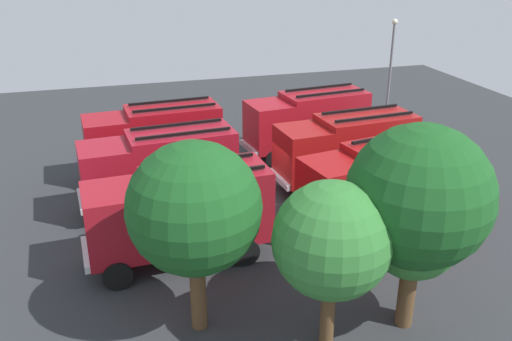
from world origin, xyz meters
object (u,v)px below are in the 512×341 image
Objects in this scene: tree_0 at (413,233)px; fire_truck_0 at (307,120)px; fire_truck_2 at (346,147)px; lamppost at (390,68)px; tree_1 at (419,197)px; tree_3 at (194,209)px; firefighter_2 at (261,127)px; traffic_cone_0 at (277,137)px; fire_truck_1 at (154,137)px; tree_2 at (332,241)px; fire_truck_5 at (180,211)px; fire_truck_3 at (160,166)px; firefighter_1 at (293,156)px; firefighter_0 at (138,136)px; fire_truck_4 at (380,180)px.

fire_truck_0 is at bearing -98.63° from tree_0.
lamppost is (-6.38, -7.46, 2.06)m from fire_truck_2.
tree_1 reaches higher than tree_3.
fire_truck_2 is 1.06× the size of tree_1.
firefighter_2 is 1.16m from traffic_cone_0.
tree_1 is (-6.33, 15.04, 2.50)m from fire_truck_1.
traffic_cone_0 is 8.55m from lamppost.
tree_1 is 3.00m from tree_2.
tree_1 is (-6.38, 6.06, 2.50)m from fire_truck_5.
firefighter_2 is (-7.07, -12.50, -1.26)m from fire_truck_5.
fire_truck_3 is 7.94m from firefighter_1.
fire_truck_3 is at bearing -89.83° from tree_3.
fire_truck_5 is at bearing 22.61° from fire_truck_2.
tree_0 is (-6.61, 5.68, 1.04)m from fire_truck_5.
fire_truck_5 reaches higher than firefighter_1.
fire_truck_2 is 12.62m from firefighter_0.
fire_truck_0 is at bearing -157.37° from fire_truck_3.
traffic_cone_0 is (-0.62, -4.64, -0.55)m from firefighter_1.
firefighter_0 is 19.48m from tree_2.
fire_truck_0 is at bearing 22.35° from lamppost.
tree_1 is at bearing 85.15° from traffic_cone_0.
fire_truck_0 is 3.24m from traffic_cone_0.
traffic_cone_0 is 0.10× the size of lamppost.
tree_0 reaches higher than firefighter_0.
firefighter_0 is 16.42m from lamppost.
firefighter_2 is at bearing -158.93° from firefighter_0.
tree_0 is 3.17m from tree_2.
fire_truck_2 is at bearing -136.16° from tree_3.
tree_0 is at bearing -169.79° from tree_2.
tree_1 is 1.25× the size of tree_2.
tree_0 reaches higher than traffic_cone_0.
fire_truck_1 is at bearing -53.96° from fire_truck_4.
fire_truck_5 is at bearing 90.01° from firefighter_1.
fire_truck_5 is (0.06, 8.97, 0.00)m from fire_truck_1.
fire_truck_3 reaches higher than traffic_cone_0.
lamppost reaches higher than fire_truck_3.
fire_truck_3 is at bearing 41.28° from traffic_cone_0.
fire_truck_0 is 10.06m from firefighter_0.
fire_truck_3 is 0.98× the size of fire_truck_4.
firefighter_0 is 0.38× the size of tree_0.
fire_truck_2 reaches higher than traffic_cone_0.
tree_3 reaches higher than firefighter_1.
fire_truck_3 is at bearing 106.83° from firefighter_2.
tree_0 is 0.69× the size of tree_1.
lamppost reaches higher than fire_truck_2.
fire_truck_4 is 6.59m from tree_0.
fire_truck_5 is at bearing 40.35° from fire_truck_0.
fire_truck_2 is at bearing 151.20° from fire_truck_1.
fire_truck_2 reaches higher than firefighter_0.
tree_2 is 0.76× the size of lamppost.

